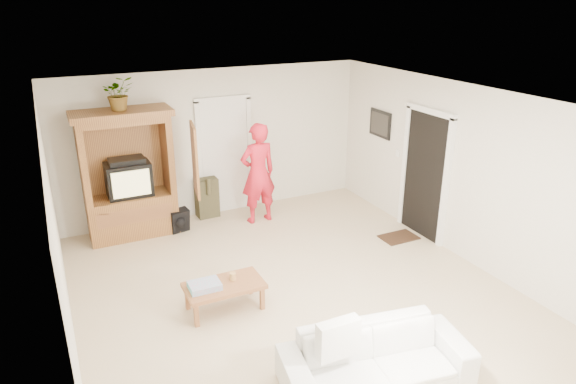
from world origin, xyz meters
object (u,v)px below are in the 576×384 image
object	(u,v)px
sofa	(376,358)
coffee_table	(224,287)
man	(258,173)
armoire	(131,183)

from	to	relation	value
sofa	coffee_table	distance (m)	2.15
man	sofa	xyz separation A→B (m)	(-0.50, -4.28, -0.60)
armoire	coffee_table	xyz separation A→B (m)	(0.61, -2.77, -0.59)
armoire	man	distance (m)	2.11
man	coffee_table	xyz separation A→B (m)	(-1.46, -2.36, -0.57)
armoire	sofa	size ratio (longest dim) A/B	1.08
armoire	sofa	world-z (taller)	armoire
sofa	coffee_table	world-z (taller)	sofa
man	coffee_table	size ratio (longest dim) A/B	1.80
sofa	armoire	bearing A→B (deg)	118.20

